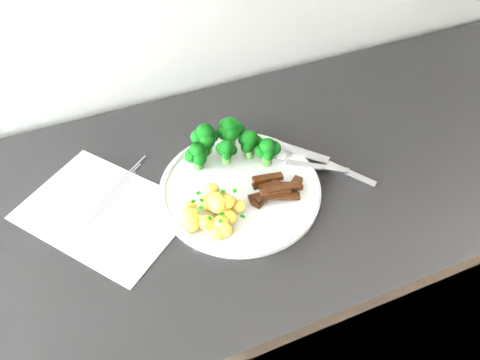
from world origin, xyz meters
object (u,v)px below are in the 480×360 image
recipe_paper (104,211)px  beef_strips (275,190)px  plate (240,188)px  potatoes (215,210)px  knife (334,168)px  fork (304,163)px  counter (212,313)px  broccoli (227,142)px

recipe_paper → beef_strips: (0.29, -0.08, 0.02)m
plate → potatoes: potatoes is taller
beef_strips → knife: bearing=7.4°
beef_strips → fork: 0.09m
counter → plate: plate is taller
counter → plate: 0.46m
beef_strips → knife: beef_strips is taller
counter → fork: size_ratio=16.69×
counter → plate: bearing=-9.4°
recipe_paper → broccoli: bearing=7.3°
recipe_paper → plate: 0.25m
recipe_paper → potatoes: 0.20m
counter → potatoes: size_ratio=20.64×
recipe_paper → beef_strips: beef_strips is taller
counter → beef_strips: (0.12, -0.05, 0.47)m
plate → potatoes: (-0.06, -0.04, 0.02)m
potatoes → knife: 0.25m
counter → potatoes: bearing=-83.4°
recipe_paper → plate: size_ratio=1.16×
broccoli → knife: bearing=-29.2°
fork → broccoli: bearing=148.9°
plate → fork: 0.13m
counter → beef_strips: size_ratio=21.38×
recipe_paper → fork: 0.38m
broccoli → knife: 0.21m
beef_strips → recipe_paper: bearing=163.8°
counter → recipe_paper: bearing=168.3°
potatoes → beef_strips: 0.12m
recipe_paper → broccoli: (0.25, 0.03, 0.05)m
recipe_paper → beef_strips: 0.31m
recipe_paper → beef_strips: size_ratio=3.06×
recipe_paper → broccoli: size_ratio=1.96×
plate → beef_strips: beef_strips is taller
fork → plate: bearing=-178.9°
recipe_paper → beef_strips: bearing=-16.2°
plate → knife: knife is taller
plate → fork: size_ratio=2.07×
fork → beef_strips: bearing=-153.5°
counter → fork: 0.51m
broccoli → potatoes: size_ratio=1.51×
knife → recipe_paper: bearing=171.0°
plate → broccoli: bearing=85.5°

